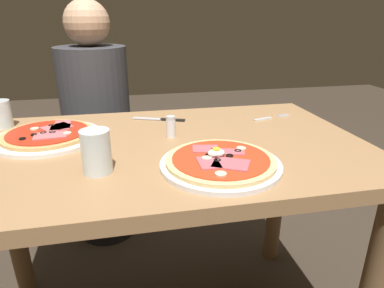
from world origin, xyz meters
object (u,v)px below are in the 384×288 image
at_px(dining_table, 160,181).
at_px(knife, 162,119).
at_px(pizza_foreground, 220,162).
at_px(fork, 269,118).
at_px(water_glass_far, 97,155).
at_px(salt_shaker, 171,127).
at_px(pizza_across_left, 49,135).
at_px(water_glass_near, 1,116).
at_px(diner_person, 99,134).

relative_size(dining_table, knife, 6.59).
xyz_separation_m(pizza_foreground, fork, (0.29, 0.37, -0.01)).
height_order(dining_table, fork, fork).
xyz_separation_m(water_glass_far, knife, (0.20, 0.40, -0.04)).
bearing_deg(salt_shaker, fork, 17.49).
relative_size(pizza_across_left, water_glass_far, 2.95).
xyz_separation_m(pizza_across_left, water_glass_near, (-0.18, 0.16, 0.03)).
relative_size(fork, knife, 0.83).
distance_m(dining_table, salt_shaker, 0.17).
bearing_deg(water_glass_far, pizza_foreground, -5.90).
relative_size(knife, diner_person, 0.16).
relative_size(fork, diner_person, 0.13).
height_order(pizza_foreground, pizza_across_left, pizza_foreground).
relative_size(pizza_across_left, knife, 1.69).
height_order(pizza_foreground, diner_person, diner_person).
height_order(dining_table, diner_person, diner_person).
distance_m(pizza_foreground, knife, 0.44).
xyz_separation_m(dining_table, water_glass_far, (-0.17, -0.16, 0.17)).
bearing_deg(knife, water_glass_near, 176.97).
bearing_deg(dining_table, knife, 80.71).
bearing_deg(knife, pizza_foreground, -77.35).
relative_size(water_glass_near, knife, 0.49).
bearing_deg(fork, pizza_across_left, -175.07).
distance_m(knife, salt_shaker, 0.18).
distance_m(water_glass_near, water_glass_far, 0.54).
relative_size(water_glass_near, water_glass_far, 0.85).
distance_m(pizza_across_left, fork, 0.76).
xyz_separation_m(dining_table, salt_shaker, (0.04, 0.06, 0.16)).
height_order(fork, diner_person, diner_person).
bearing_deg(knife, water_glass_far, -117.32).
bearing_deg(fork, water_glass_far, -150.52).
distance_m(fork, diner_person, 0.85).
relative_size(water_glass_near, diner_person, 0.08).
bearing_deg(salt_shaker, water_glass_far, -134.41).
distance_m(pizza_foreground, diner_person, 0.97).
bearing_deg(pizza_foreground, water_glass_far, 174.10).
relative_size(water_glass_far, knife, 0.57).
bearing_deg(diner_person, knife, 120.92).
height_order(pizza_foreground, salt_shaker, salt_shaker).
bearing_deg(water_glass_far, pizza_across_left, 121.13).
bearing_deg(knife, diner_person, 120.92).
bearing_deg(salt_shaker, diner_person, 113.49).
xyz_separation_m(pizza_across_left, water_glass_far, (0.16, -0.27, 0.03)).
bearing_deg(dining_table, pizza_across_left, 161.26).
xyz_separation_m(water_glass_far, diner_person, (-0.06, 0.84, -0.24)).
bearing_deg(diner_person, fork, 142.21).
bearing_deg(pizza_across_left, knife, 18.97).
height_order(water_glass_far, knife, water_glass_far).
bearing_deg(water_glass_far, salt_shaker, 45.59).
height_order(dining_table, pizza_foreground, pizza_foreground).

